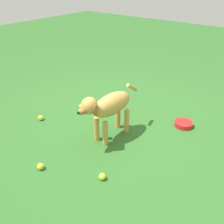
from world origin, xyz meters
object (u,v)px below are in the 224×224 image
object	(u,v)px
tennis_ball_0	(41,118)
tennis_ball_1	(41,166)
tennis_ball_2	(81,106)
dog	(109,107)
tennis_ball_3	(102,177)
water_bowl	(184,124)

from	to	relation	value
tennis_ball_0	tennis_ball_1	world-z (taller)	same
tennis_ball_1	tennis_ball_2	size ratio (longest dim) A/B	1.00
dog	tennis_ball_0	bearing A→B (deg)	-69.83
tennis_ball_2	tennis_ball_3	xyz separation A→B (m)	(-1.09, 0.85, 0.00)
tennis_ball_1	tennis_ball_3	world-z (taller)	same
tennis_ball_0	tennis_ball_3	bearing A→B (deg)	166.45
tennis_ball_1	tennis_ball_0	bearing A→B (deg)	-38.09
tennis_ball_3	water_bowl	world-z (taller)	tennis_ball_3
tennis_ball_1	tennis_ball_3	bearing A→B (deg)	-154.61
tennis_ball_3	tennis_ball_0	bearing A→B (deg)	-13.55
tennis_ball_1	tennis_ball_2	bearing A→B (deg)	-64.34
tennis_ball_1	dog	bearing A→B (deg)	-103.11
tennis_ball_1	water_bowl	xyz separation A→B (m)	(-0.77, -1.56, -0.00)
tennis_ball_0	water_bowl	size ratio (longest dim) A/B	0.30
tennis_ball_0	tennis_ball_2	world-z (taller)	same
tennis_ball_1	tennis_ball_2	xyz separation A→B (m)	(0.53, -1.11, 0.00)
tennis_ball_2	water_bowl	xyz separation A→B (m)	(-1.30, -0.45, -0.00)
tennis_ball_2	tennis_ball_3	bearing A→B (deg)	142.05
tennis_ball_0	tennis_ball_1	bearing A→B (deg)	141.91
tennis_ball_0	tennis_ball_2	distance (m)	0.57
tennis_ball_2	tennis_ball_3	world-z (taller)	same
dog	tennis_ball_2	distance (m)	0.87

